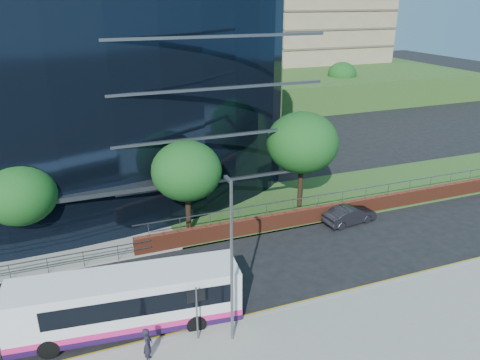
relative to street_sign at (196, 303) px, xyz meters
name	(u,v)px	position (x,y,z in m)	size (l,w,h in m)	color
ground	(96,343)	(-4.50, 1.59, -2.15)	(200.00, 200.00, 0.00)	black
kerb	(98,356)	(-4.50, 0.59, -2.07)	(80.00, 0.25, 0.16)	gray
yellow_line_outer	(97,354)	(-4.50, 0.79, -2.14)	(80.00, 0.08, 0.01)	gold
yellow_line_inner	(97,352)	(-4.50, 0.94, -2.14)	(80.00, 0.08, 0.01)	gold
grass_verge	(378,188)	(19.50, 12.59, -2.09)	(36.00, 8.00, 0.12)	#2D511E
glass_office	(4,96)	(-8.50, 22.44, 5.85)	(44.00, 23.10, 16.00)	black
retaining_wall	(364,206)	(15.50, 8.89, -1.54)	(34.00, 0.40, 2.11)	maroon
apartment_block	(254,22)	(27.50, 58.80, 8.96)	(60.00, 42.00, 30.00)	#2D511E
street_sign	(196,303)	(0.00, 0.00, 0.00)	(0.85, 0.09, 2.80)	slate
tree_far_b	(20,195)	(-7.50, 11.09, 2.06)	(4.29, 4.29, 6.05)	black
tree_far_c	(186,171)	(2.50, 10.59, 2.39)	(4.62, 4.62, 6.51)	black
tree_far_d	(302,143)	(11.50, 11.59, 3.04)	(5.28, 5.28, 7.44)	black
tree_dist_e	(249,81)	(19.50, 41.59, 2.39)	(4.62, 4.62, 6.51)	black
tree_dist_f	(342,74)	(35.50, 43.59, 2.06)	(4.29, 4.29, 6.05)	black
streetlight_east	(231,259)	(1.50, -0.59, 2.29)	(0.15, 0.77, 8.00)	slate
city_bus	(129,301)	(-2.78, 2.06, -0.59)	(11.05, 3.64, 2.94)	white
parked_car	(350,215)	(13.56, 7.91, -1.50)	(1.38, 3.95, 1.30)	black
pedestrian	(148,345)	(-2.41, -0.58, -1.16)	(0.61, 0.40, 1.67)	black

